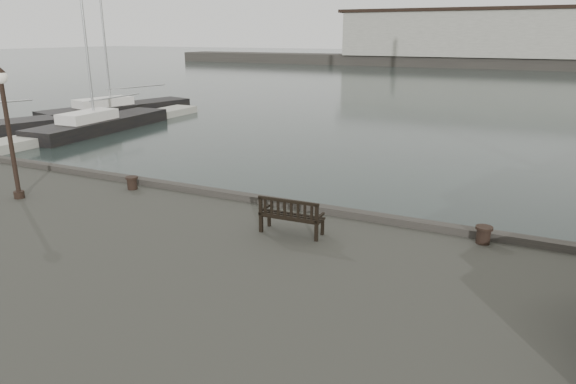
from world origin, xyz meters
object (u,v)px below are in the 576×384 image
object	(u,v)px
lamp_post	(6,115)
yacht_b	(119,112)
bollard_right	(483,235)
bollard_left	(132,183)
bench	(291,223)
yacht_c	(101,127)

from	to	relation	value
lamp_post	yacht_b	world-z (taller)	yacht_b
lamp_post	bollard_right	bearing A→B (deg)	10.72
bollard_left	yacht_b	distance (m)	26.68
bollard_left	yacht_b	xyz separation A→B (m)	(-18.76, 18.91, -1.51)
bench	lamp_post	size ratio (longest dim) A/B	0.41
bollard_right	yacht_c	xyz separation A→B (m)	(-24.68, 12.91, -1.51)
bench	yacht_b	size ratio (longest dim) A/B	0.10
bench	bollard_right	bearing A→B (deg)	16.16
bench	yacht_b	world-z (taller)	yacht_b
lamp_post	yacht_c	bearing A→B (deg)	129.29
bench	bollard_right	world-z (taller)	bench
bench	yacht_b	xyz separation A→B (m)	(-24.62, 20.05, -1.59)
bollard_right	yacht_b	xyz separation A→B (m)	(-28.71, 18.69, -1.51)
bench	lamp_post	bearing A→B (deg)	-175.52
lamp_post	bollard_left	bearing A→B (deg)	42.58
bollard_right	lamp_post	size ratio (longest dim) A/B	0.11
bollard_left	yacht_c	xyz separation A→B (m)	(-14.73, 13.13, -1.51)
bench	yacht_b	distance (m)	31.79
bollard_left	yacht_c	world-z (taller)	yacht_c
bollard_left	yacht_c	distance (m)	19.79
bollard_left	lamp_post	distance (m)	3.77
yacht_b	bollard_left	bearing A→B (deg)	-31.34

